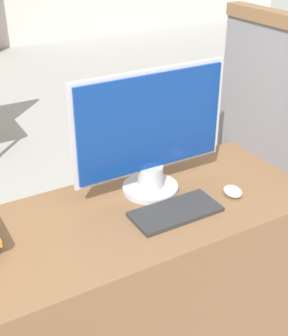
{
  "coord_description": "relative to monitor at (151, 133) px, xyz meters",
  "views": [
    {
      "loc": [
        -0.58,
        -0.93,
        1.65
      ],
      "look_at": [
        0.1,
        0.26,
        0.91
      ],
      "focal_mm": 50.0,
      "sensor_mm": 36.0,
      "label": 1
    }
  ],
  "objects": [
    {
      "name": "desk",
      "position": [
        -0.2,
        -0.1,
        -0.6
      ],
      "size": [
        1.5,
        0.57,
        0.73
      ],
      "color": "brown",
      "rests_on": "ground_plane"
    },
    {
      "name": "carrel_divider",
      "position": [
        0.57,
        -0.05,
        -0.29
      ],
      "size": [
        0.07,
        0.67,
        1.33
      ],
      "color": "slate",
      "rests_on": "ground_plane"
    },
    {
      "name": "monitor",
      "position": [
        0.0,
        0.0,
        0.0
      ],
      "size": [
        0.6,
        0.21,
        0.47
      ],
      "color": "#B7B7BC",
      "rests_on": "desk"
    },
    {
      "name": "keyboard",
      "position": [
        -0.01,
        -0.18,
        -0.23
      ],
      "size": [
        0.32,
        0.15,
        0.02
      ],
      "color": "#2D2D2D",
      "rests_on": "desk"
    },
    {
      "name": "mouse",
      "position": [
        0.24,
        -0.19,
        -0.22
      ],
      "size": [
        0.06,
        0.08,
        0.04
      ],
      "color": "silver",
      "rests_on": "desk"
    }
  ]
}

